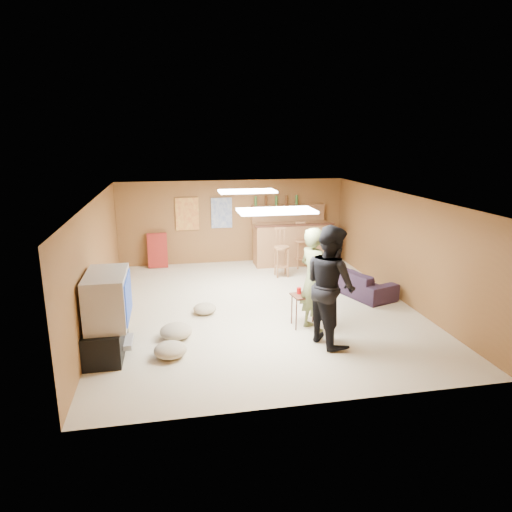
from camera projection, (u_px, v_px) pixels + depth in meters
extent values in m
plane|color=beige|center=(258.00, 307.00, 9.13)|extent=(7.00, 7.00, 0.00)
cube|color=silver|center=(258.00, 197.00, 8.57)|extent=(6.00, 7.00, 0.02)
cube|color=brown|center=(233.00, 222.00, 12.17)|extent=(6.00, 0.02, 2.20)
cube|color=brown|center=(313.00, 324.00, 5.52)|extent=(6.00, 0.02, 2.20)
cube|color=brown|center=(97.00, 261.00, 8.30)|extent=(0.02, 7.00, 2.20)
cube|color=brown|center=(401.00, 247.00, 9.39)|extent=(0.02, 7.00, 2.20)
cube|color=black|center=(106.00, 337.00, 7.14)|extent=(0.55, 1.30, 0.50)
cube|color=#B2B2B7|center=(121.00, 342.00, 7.21)|extent=(0.35, 0.50, 0.08)
cube|color=#B2B2B7|center=(107.00, 298.00, 6.99)|extent=(0.60, 1.10, 0.80)
cube|color=navy|center=(128.00, 297.00, 7.05)|extent=(0.02, 0.95, 0.65)
cube|color=brown|center=(292.00, 244.00, 12.06)|extent=(2.00, 0.60, 1.10)
cube|color=#422115|center=(295.00, 225.00, 11.69)|extent=(2.10, 0.12, 0.05)
cube|color=brown|center=(288.00, 206.00, 12.25)|extent=(2.00, 0.18, 0.05)
cube|color=brown|center=(288.00, 217.00, 12.34)|extent=(2.00, 0.14, 0.60)
cube|color=#BF3F26|center=(187.00, 214.00, 11.85)|extent=(0.60, 0.03, 0.85)
cube|color=#334C99|center=(222.00, 213.00, 12.02)|extent=(0.55, 0.03, 0.80)
cube|color=maroon|center=(158.00, 250.00, 11.78)|extent=(0.50, 0.26, 0.91)
cube|color=white|center=(276.00, 211.00, 7.15)|extent=(1.20, 0.60, 0.04)
cube|color=white|center=(247.00, 191.00, 9.72)|extent=(1.20, 0.60, 0.04)
imported|color=#646D3F|center=(314.00, 280.00, 7.84)|extent=(0.63, 0.77, 1.83)
imported|color=black|center=(330.00, 285.00, 7.34)|extent=(0.97, 1.12, 1.97)
imported|color=black|center=(355.00, 280.00, 9.93)|extent=(1.31, 2.02, 0.55)
cube|color=#422115|center=(305.00, 310.00, 8.12)|extent=(0.51, 0.43, 0.60)
cylinder|color=#A40B0A|center=(299.00, 291.00, 8.08)|extent=(0.10, 0.10, 0.11)
cylinder|color=#A40B0A|center=(312.00, 292.00, 7.99)|extent=(0.10, 0.10, 0.11)
cylinder|color=navy|center=(310.00, 290.00, 8.14)|extent=(0.10, 0.10, 0.11)
ellipsoid|color=tan|center=(176.00, 331.00, 7.69)|extent=(0.67, 0.67, 0.24)
ellipsoid|color=tan|center=(205.00, 309.00, 8.76)|extent=(0.50, 0.50, 0.20)
ellipsoid|color=tan|center=(170.00, 350.00, 7.03)|extent=(0.67, 0.67, 0.23)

